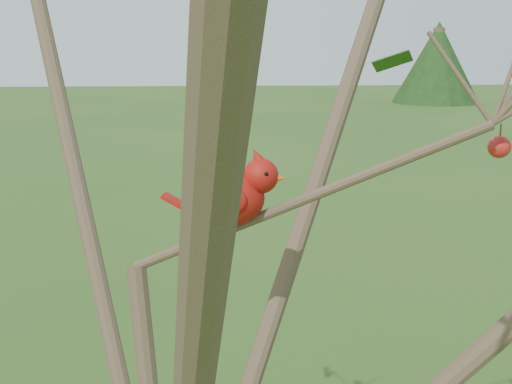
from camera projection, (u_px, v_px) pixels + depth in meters
crabapple_tree at (173, 185)px, 0.97m from camera, size 2.35×2.05×2.95m
cardinal at (231, 194)px, 1.09m from camera, size 0.22×0.13×0.15m
distant_trees at (224, 71)px, 23.94m from camera, size 39.04×12.53×3.44m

